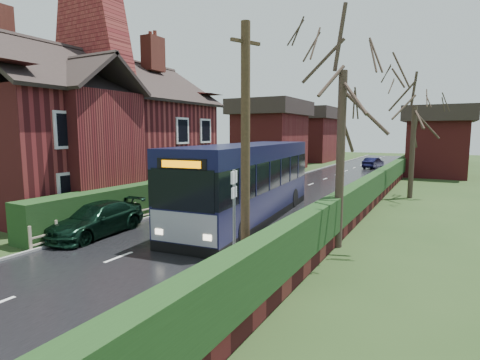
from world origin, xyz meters
The scene contains 18 objects.
ground centered at (0.00, 0.00, 0.00)m, with size 140.00×140.00×0.00m, color #2B401B.
road centered at (0.00, 10.00, 0.01)m, with size 6.00×100.00×0.02m, color black.
pavement centered at (4.25, 10.00, 0.07)m, with size 2.50×100.00×0.14m, color slate.
kerb_right centered at (3.05, 10.00, 0.07)m, with size 0.12×100.00×0.14m, color gray.
kerb_left centered at (-3.05, 10.00, 0.05)m, with size 0.12×100.00×0.10m, color gray.
front_hedge centered at (-3.90, 5.00, 0.80)m, with size 1.20×16.00×1.60m, color black.
picket_fence centered at (-3.15, 5.00, 0.45)m, with size 0.10×16.00×0.90m, color tan, non-canonical shape.
right_wall_hedge centered at (5.80, 10.00, 1.02)m, with size 0.60×50.00×1.80m.
brick_house centered at (-8.73, 4.78, 4.38)m, with size 9.30×14.60×10.30m.
bus centered at (1.17, 4.92, 1.76)m, with size 3.84×11.90×3.55m.
car_silver centered at (-1.98, 6.55, 0.68)m, with size 1.60×3.98×1.36m, color #B3B2B7.
car_green centered at (-2.90, -0.41, 0.64)m, with size 1.79×4.41×1.28m, color black.
car_distant centered at (2.00, 34.46, 0.63)m, with size 1.32×3.79×1.25m, color black.
bus_stop_sign centered at (4.00, -1.35, 2.01)m, with size 0.18×0.46×3.05m.
telegraph_pole centered at (4.80, -2.17, 3.42)m, with size 0.43×0.82×6.76m.
tree_right_near centered at (6.00, 2.67, 6.61)m, with size 4.10×4.10×8.84m.
tree_right_far centered at (7.41, 15.03, 6.12)m, with size 4.24×4.24×8.20m.
tree_house_side centered at (-13.01, 10.00, 8.00)m, with size 4.71×4.71×10.71m.
Camera 1 is at (9.21, -10.48, 4.09)m, focal length 28.00 mm.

